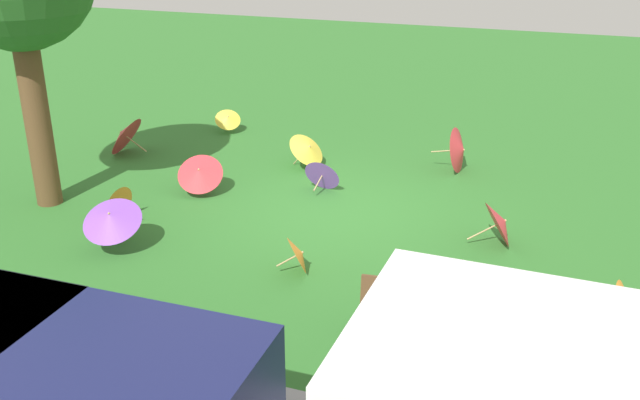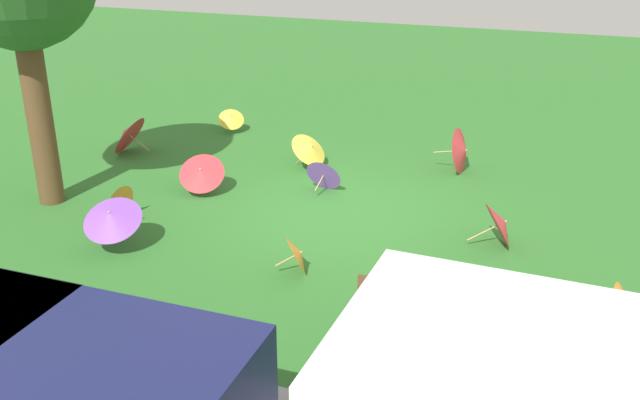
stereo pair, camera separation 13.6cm
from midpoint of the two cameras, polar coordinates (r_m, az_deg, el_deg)
The scene contains 13 objects.
ground at distance 11.88m, azimuth 0.86°, elevation -0.95°, with size 40.00×40.00×0.00m, color #2D6B28.
park_bench at distance 8.27m, azimuth 8.46°, elevation -8.88°, with size 1.64×0.65×0.90m.
parasol_yellow_0 at distance 13.73m, azimuth -1.26°, elevation 4.16°, with size 0.83×0.90×0.70m.
parasol_red_0 at distance 10.94m, azimuth 13.98°, elevation -1.77°, with size 0.83×0.87×0.72m.
parasol_purple_0 at distance 10.78m, azimuth -16.78°, elevation -1.35°, with size 1.04×1.03×0.84m.
parasol_red_1 at distance 12.62m, azimuth -9.94°, elevation 2.24°, with size 0.98×0.93×0.75m.
parasol_red_3 at distance 13.77m, azimuth 10.90°, elevation 3.96°, with size 0.76×0.90×0.88m.
parasol_orange_0 at distance 11.94m, azimuth -16.33°, elevation -0.20°, with size 0.54×0.63×0.61m.
parasol_yellow_2 at distance 16.08m, azimuth -7.64°, elevation 6.52°, with size 0.76×0.75×0.57m.
parasol_purple_2 at distance 12.66m, azimuth -0.04°, elevation 2.15°, with size 0.69×0.63×0.65m.
parasol_orange_1 at distance 9.88m, azimuth -2.06°, elevation -4.35°, with size 0.58×0.65×0.55m.
parasol_orange_2 at distance 9.08m, azimuth 23.11°, elevation -8.22°, with size 0.72×0.79×0.75m.
parasol_red_4 at distance 15.10m, azimuth -15.72°, elevation 5.09°, with size 0.85×0.97×0.84m.
Camera 1 is at (-3.47, 10.32, 4.76)m, focal length 39.90 mm.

